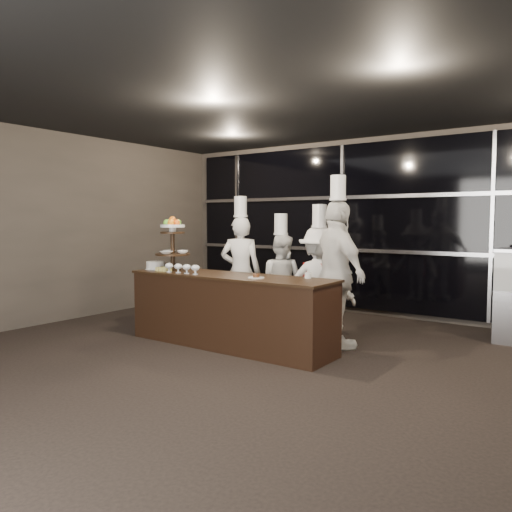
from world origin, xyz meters
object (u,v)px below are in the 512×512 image
Objects in this scene: chef_b at (281,281)px; chef_d at (337,274)px; display_stand at (173,240)px; buffet_counter at (230,310)px; chef_a at (241,270)px; chef_c at (319,283)px; layer_cake at (156,265)px.

chef_d is at bearing -22.07° from chef_b.
buffet_counter is at bearing 0.01° from display_stand.
chef_d reaches higher than buffet_counter.
buffet_counter is 1.25m from chef_a.
chef_b is (0.02, 1.17, 0.26)m from buffet_counter.
display_stand is 0.44× the size of chef_b.
chef_c is at bearing 29.57° from display_stand.
chef_a reaches higher than layer_cake.
display_stand is (-1.00, -0.00, 0.87)m from buffet_counter.
chef_a is 0.91× the size of chef_d.
buffet_counter is 1.39m from layer_cake.
display_stand is at bearing -161.73° from chef_d.
chef_a is at bearing 170.02° from chef_d.
display_stand is 2.09m from chef_c.
chef_b is at bearing 88.95° from buffet_counter.
buffet_counter is 1.31× the size of chef_d.
chef_b is 0.79× the size of chef_d.
layer_cake is 0.16× the size of chef_c.
layer_cake is at bearing -170.29° from display_stand.
chef_a is 1.78m from chef_d.
chef_d is (1.15, 0.71, 0.48)m from buffet_counter.
chef_b is 0.75m from chef_c.
display_stand is at bearing 9.71° from layer_cake.
chef_c reaches higher than chef_b.
display_stand is 2.48× the size of layer_cake.
buffet_counter is 1.44× the size of chef_a.
buffet_counter is 3.81× the size of display_stand.
chef_c is at bearing 145.51° from chef_d.
chef_b is at bearing 42.90° from layer_cake.
chef_b reaches higher than buffet_counter.
chef_a reaches higher than buffet_counter.
display_stand is 0.41× the size of chef_c.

